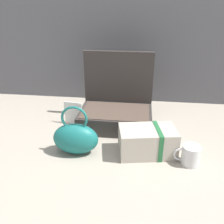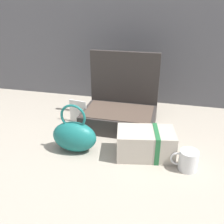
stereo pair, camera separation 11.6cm
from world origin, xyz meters
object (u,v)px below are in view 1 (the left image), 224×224
object	(u,v)px
teal_pouch_handbag	(76,138)
coffee_mug	(190,155)
open_suitcase	(117,109)
cream_toiletry_bag	(148,141)
info_card_left	(73,113)

from	to	relation	value
teal_pouch_handbag	coffee_mug	bearing A→B (deg)	-2.67
teal_pouch_handbag	open_suitcase	bearing A→B (deg)	63.24
teal_pouch_handbag	cream_toiletry_bag	bearing A→B (deg)	6.30
coffee_mug	info_card_left	bearing A→B (deg)	153.27
open_suitcase	teal_pouch_handbag	distance (m)	0.34
open_suitcase	info_card_left	world-z (taller)	open_suitcase
info_card_left	teal_pouch_handbag	bearing A→B (deg)	-62.98
cream_toiletry_bag	info_card_left	world-z (taller)	info_card_left
open_suitcase	teal_pouch_handbag	bearing A→B (deg)	-116.76
open_suitcase	coffee_mug	world-z (taller)	open_suitcase
open_suitcase	teal_pouch_handbag	world-z (taller)	open_suitcase
cream_toiletry_bag	info_card_left	bearing A→B (deg)	149.98
info_card_left	open_suitcase	bearing A→B (deg)	17.36
teal_pouch_handbag	info_card_left	xyz separation A→B (m)	(-0.09, 0.28, -0.01)
coffee_mug	info_card_left	size ratio (longest dim) A/B	0.85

